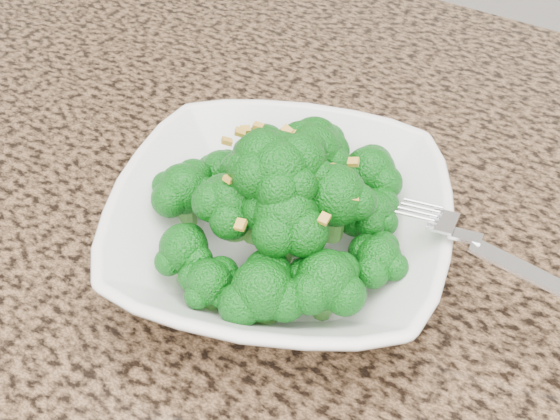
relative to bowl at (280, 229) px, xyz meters
The scene contains 5 objects.
granite_counter 0.14m from the bowl, 27.83° to the right, with size 1.64×1.04×0.03m, color brown.
bowl is the anchor object (origin of this frame).
broccoli_pile 0.07m from the bowl, ahead, with size 0.22×0.22×0.08m, color #0B6610, non-canonical shape.
garlic_topping 0.11m from the bowl, ahead, with size 0.13×0.13×0.01m, color gold, non-canonical shape.
fork 0.14m from the bowl, 12.33° to the left, with size 0.18×0.03×0.01m, color silver, non-canonical shape.
Camera 1 is at (0.08, 0.05, 1.30)m, focal length 45.00 mm.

